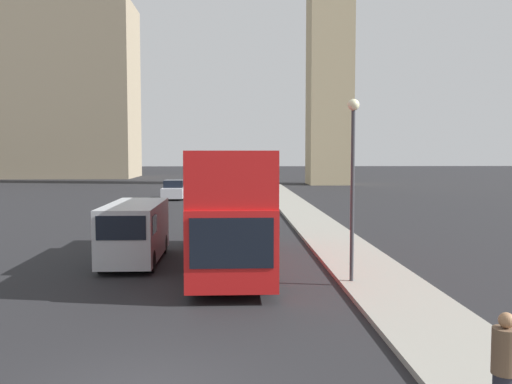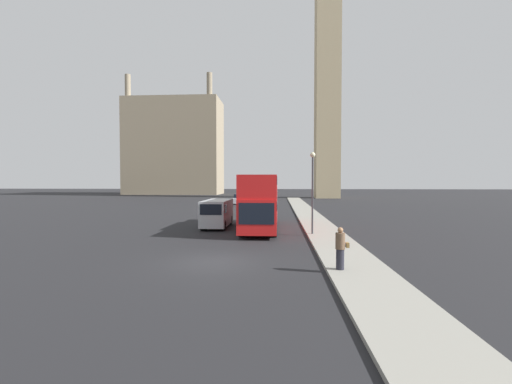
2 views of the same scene
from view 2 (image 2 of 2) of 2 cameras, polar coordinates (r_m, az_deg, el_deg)
The scene contains 9 objects.
ground_plane at distance 16.44m, azimuth -7.08°, elevation -11.45°, with size 300.00×300.00×0.00m, color black.
sidewalk_strip at distance 16.49m, azimuth 15.56°, elevation -11.19°, with size 2.68×120.00×0.15m.
clock_tower at distance 85.20m, azimuth 11.86°, elevation 24.24°, with size 5.73×5.90×70.84m.
building_block_distant at distance 103.55m, azimuth -13.40°, elevation 7.27°, with size 26.98×12.83×33.35m.
red_double_decker_bus at distance 26.79m, azimuth 0.79°, elevation -1.22°, with size 2.59×10.74×4.19m.
white_van at distance 28.16m, azimuth -6.52°, elevation -3.43°, with size 1.95×5.40×2.22m.
pedestrian at distance 14.60m, azimuth 13.89°, elevation -9.11°, with size 0.54×0.38×1.73m.
street_lamp at distance 23.76m, azimuth 9.41°, elevation 1.97°, with size 0.36×0.36×5.61m.
parked_sedan at distance 56.76m, azimuth -2.76°, elevation -1.25°, with size 1.83×4.48×1.66m.
Camera 2 is at (3.01, -15.72, 3.77)m, focal length 24.00 mm.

